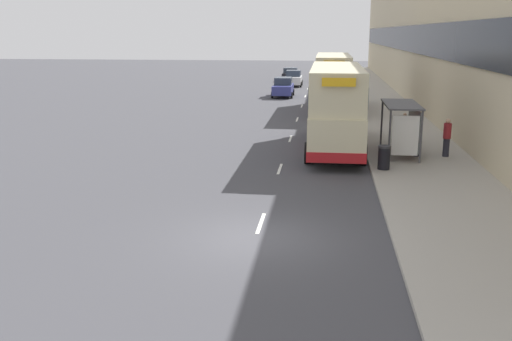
{
  "coord_description": "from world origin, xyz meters",
  "views": [
    {
      "loc": [
        1.95,
        -15.91,
        5.96
      ],
      "look_at": [
        -1.69,
        13.87,
        -1.32
      ],
      "focal_mm": 40.0,
      "sensor_mm": 36.0,
      "label": 1
    }
  ],
  "objects_px": {
    "car_0": "(283,87)",
    "pedestrian_1": "(404,127)",
    "double_decker_bus_near": "(336,106)",
    "car_1": "(290,75)",
    "pedestrian_2": "(447,137)",
    "bus_shelter": "(405,120)",
    "litter_bin": "(384,157)",
    "car_3": "(330,75)",
    "car_2": "(293,78)",
    "pedestrian_at_shelter": "(417,140)",
    "double_decker_bus_ahead": "(333,82)"
  },
  "relations": [
    {
      "from": "car_0",
      "to": "pedestrian_1",
      "type": "height_order",
      "value": "car_0"
    },
    {
      "from": "double_decker_bus_near",
      "to": "pedestrian_1",
      "type": "height_order",
      "value": "double_decker_bus_near"
    },
    {
      "from": "car_1",
      "to": "pedestrian_1",
      "type": "xyz_separation_m",
      "value": [
        8.77,
        -40.55,
        0.12
      ]
    },
    {
      "from": "pedestrian_1",
      "to": "pedestrian_2",
      "type": "bearing_deg",
      "value": -68.0
    },
    {
      "from": "bus_shelter",
      "to": "pedestrian_1",
      "type": "distance_m",
      "value": 3.88
    },
    {
      "from": "double_decker_bus_near",
      "to": "car_0",
      "type": "xyz_separation_m",
      "value": [
        -4.57,
        25.05,
        -1.39
      ]
    },
    {
      "from": "pedestrian_1",
      "to": "litter_bin",
      "type": "xyz_separation_m",
      "value": [
        -1.71,
        -6.81,
        -0.28
      ]
    },
    {
      "from": "car_1",
      "to": "car_3",
      "type": "height_order",
      "value": "car_3"
    },
    {
      "from": "car_0",
      "to": "car_3",
      "type": "height_order",
      "value": "car_0"
    },
    {
      "from": "double_decker_bus_near",
      "to": "car_0",
      "type": "distance_m",
      "value": 25.5
    },
    {
      "from": "car_0",
      "to": "car_2",
      "type": "height_order",
      "value": "car_0"
    },
    {
      "from": "pedestrian_1",
      "to": "pedestrian_2",
      "type": "height_order",
      "value": "pedestrian_2"
    },
    {
      "from": "car_2",
      "to": "car_3",
      "type": "relative_size",
      "value": 0.94
    },
    {
      "from": "bus_shelter",
      "to": "car_3",
      "type": "distance_m",
      "value": 44.24
    },
    {
      "from": "pedestrian_at_shelter",
      "to": "pedestrian_2",
      "type": "distance_m",
      "value": 1.41
    },
    {
      "from": "double_decker_bus_near",
      "to": "pedestrian_2",
      "type": "bearing_deg",
      "value": -15.76
    },
    {
      "from": "car_1",
      "to": "pedestrian_at_shelter",
      "type": "distance_m",
      "value": 45.32
    },
    {
      "from": "pedestrian_1",
      "to": "car_2",
      "type": "bearing_deg",
      "value": 103.34
    },
    {
      "from": "bus_shelter",
      "to": "pedestrian_2",
      "type": "bearing_deg",
      "value": -0.38
    },
    {
      "from": "pedestrian_at_shelter",
      "to": "pedestrian_1",
      "type": "relative_size",
      "value": 1.0
    },
    {
      "from": "car_1",
      "to": "car_2",
      "type": "distance_m",
      "value": 6.78
    },
    {
      "from": "double_decker_bus_near",
      "to": "bus_shelter",
      "type": "bearing_deg",
      "value": -24.2
    },
    {
      "from": "bus_shelter",
      "to": "double_decker_bus_near",
      "type": "xyz_separation_m",
      "value": [
        -3.3,
        1.48,
        0.41
      ]
    },
    {
      "from": "car_1",
      "to": "pedestrian_at_shelter",
      "type": "bearing_deg",
      "value": 101.31
    },
    {
      "from": "bus_shelter",
      "to": "car_3",
      "type": "relative_size",
      "value": 0.96
    },
    {
      "from": "car_1",
      "to": "pedestrian_1",
      "type": "height_order",
      "value": "pedestrian_1"
    },
    {
      "from": "car_2",
      "to": "pedestrian_at_shelter",
      "type": "distance_m",
      "value": 38.57
    },
    {
      "from": "double_decker_bus_near",
      "to": "pedestrian_1",
      "type": "relative_size",
      "value": 6.64
    },
    {
      "from": "car_3",
      "to": "litter_bin",
      "type": "xyz_separation_m",
      "value": [
        2.19,
        -47.17,
        -0.2
      ]
    },
    {
      "from": "bus_shelter",
      "to": "pedestrian_1",
      "type": "height_order",
      "value": "bus_shelter"
    },
    {
      "from": "car_3",
      "to": "pedestrian_2",
      "type": "relative_size",
      "value": 2.37
    },
    {
      "from": "double_decker_bus_ahead",
      "to": "pedestrian_1",
      "type": "xyz_separation_m",
      "value": [
        3.81,
        -13.04,
        -1.34
      ]
    },
    {
      "from": "pedestrian_2",
      "to": "double_decker_bus_ahead",
      "type": "bearing_deg",
      "value": 107.58
    },
    {
      "from": "bus_shelter",
      "to": "car_2",
      "type": "bearing_deg",
      "value": 101.34
    },
    {
      "from": "car_1",
      "to": "litter_bin",
      "type": "xyz_separation_m",
      "value": [
        7.07,
        -47.36,
        -0.16
      ]
    },
    {
      "from": "car_1",
      "to": "car_3",
      "type": "distance_m",
      "value": 4.88
    },
    {
      "from": "pedestrian_at_shelter",
      "to": "litter_bin",
      "type": "height_order",
      "value": "pedestrian_at_shelter"
    },
    {
      "from": "double_decker_bus_near",
      "to": "car_0",
      "type": "bearing_deg",
      "value": 100.34
    },
    {
      "from": "double_decker_bus_ahead",
      "to": "car_2",
      "type": "xyz_separation_m",
      "value": [
        -4.21,
        20.77,
        -1.41
      ]
    },
    {
      "from": "car_3",
      "to": "bus_shelter",
      "type": "bearing_deg",
      "value": -85.57
    },
    {
      "from": "bus_shelter",
      "to": "litter_bin",
      "type": "height_order",
      "value": "bus_shelter"
    },
    {
      "from": "bus_shelter",
      "to": "pedestrian_2",
      "type": "height_order",
      "value": "bus_shelter"
    },
    {
      "from": "car_2",
      "to": "litter_bin",
      "type": "relative_size",
      "value": 3.94
    },
    {
      "from": "litter_bin",
      "to": "pedestrian_2",
      "type": "bearing_deg",
      "value": 43.49
    },
    {
      "from": "car_3",
      "to": "pedestrian_1",
      "type": "height_order",
      "value": "car_3"
    },
    {
      "from": "pedestrian_at_shelter",
      "to": "pedestrian_2",
      "type": "relative_size",
      "value": 0.85
    },
    {
      "from": "car_2",
      "to": "pedestrian_at_shelter",
      "type": "height_order",
      "value": "car_2"
    },
    {
      "from": "double_decker_bus_ahead",
      "to": "car_3",
      "type": "distance_m",
      "value": 27.36
    },
    {
      "from": "double_decker_bus_ahead",
      "to": "car_0",
      "type": "relative_size",
      "value": 2.46
    },
    {
      "from": "bus_shelter",
      "to": "car_1",
      "type": "bearing_deg",
      "value": 100.6
    }
  ]
}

